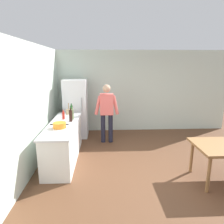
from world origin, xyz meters
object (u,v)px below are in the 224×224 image
cooking_pot (59,125)px  person (107,110)px  bottle_vinegar_tall (73,114)px  utensil_jar (68,112)px  bottle_wine_green (72,111)px  bottle_sauce_red (63,116)px  bottle_wine_dark (71,116)px  refrigerator (76,109)px

cooking_pot → person: bearing=52.9°
person → bottle_vinegar_tall: bearing=-140.3°
cooking_pot → utensil_jar: size_ratio=1.25×
bottle_vinegar_tall → bottle_wine_green: bearing=102.9°
utensil_jar → bottle_sauce_red: utensil_jar is taller
bottle_wine_green → bottle_sauce_red: bearing=-116.7°
bottle_vinegar_tall → bottle_wine_dark: bearing=-98.0°
bottle_vinegar_tall → cooking_pot: bearing=-105.8°
person → utensil_jar: 1.08m
person → bottle_vinegar_tall: person is taller
bottle_wine_dark → refrigerator: bearing=92.5°
bottle_wine_dark → bottle_vinegar_tall: bearing=82.0°
refrigerator → person: refrigerator is taller
refrigerator → cooking_pot: bearing=-93.1°
refrigerator → bottle_vinegar_tall: size_ratio=5.62×
bottle_wine_green → bottle_sauce_red: bottle_wine_green is taller
refrigerator → bottle_sauce_red: bearing=-97.0°
bottle_sauce_red → bottle_wine_dark: bearing=-44.5°
person → bottle_wine_dark: bearing=-134.9°
refrigerator → person: bearing=-30.2°
refrigerator → bottle_wine_green: (0.01, -0.92, 0.15)m
bottle_vinegar_tall → bottle_sauce_red: size_ratio=1.33×
cooking_pot → bottle_wine_dark: size_ratio=1.18×
bottle_sauce_red → person: bearing=31.7°
cooking_pot → bottle_vinegar_tall: bottle_vinegar_tall is taller
cooking_pot → bottle_sauce_red: bottle_sauce_red is taller
refrigerator → person: 1.10m
refrigerator → bottle_vinegar_tall: refrigerator is taller
utensil_jar → bottle_wine_green: size_ratio=0.94×
cooking_pot → utensil_jar: 1.22m
bottle_wine_dark → bottle_sauce_red: size_ratio=1.42×
bottle_wine_dark → utensil_jar: bearing=104.2°
refrigerator → bottle_sauce_red: size_ratio=7.50×
utensil_jar → bottle_sauce_red: size_ratio=1.33×
utensil_jar → bottle_wine_dark: bottle_wine_dark is taller
bottle_wine_green → bottle_sauce_red: 0.36m
refrigerator → bottle_vinegar_tall: bearing=-86.1°
cooking_pot → bottle_vinegar_tall: bearing=74.2°
bottle_wine_green → person: bearing=21.2°
person → cooking_pot: bearing=-127.1°
cooking_pot → bottle_wine_dark: bottle_wine_dark is taller
person → bottle_wine_dark: (-0.89, -0.89, 0.07)m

